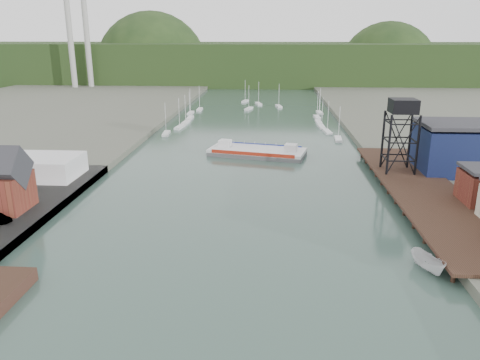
# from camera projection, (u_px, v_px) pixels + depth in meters

# --- Properties ---
(ground) EXTENTS (600.00, 600.00, 0.00)m
(ground) POSITION_uv_depth(u_px,v_px,m) (208.00, 326.00, 52.32)
(ground) COLOR #283F36
(ground) RESTS_ON ground
(east_pier) EXTENTS (14.00, 70.00, 2.45)m
(east_pier) POSITION_uv_depth(u_px,v_px,m) (424.00, 190.00, 92.30)
(east_pier) COLOR black
(east_pier) RESTS_ON ground
(white_shed) EXTENTS (18.00, 12.00, 4.50)m
(white_shed) POSITION_uv_depth(u_px,v_px,m) (37.00, 167.00, 101.61)
(white_shed) COLOR silver
(white_shed) RESTS_ON west_quay
(lift_tower) EXTENTS (6.50, 6.50, 16.00)m
(lift_tower) POSITION_uv_depth(u_px,v_px,m) (403.00, 111.00, 100.74)
(lift_tower) COLOR black
(lift_tower) RESTS_ON east_pier
(blue_shed) EXTENTS (20.50, 14.50, 11.30)m
(blue_shed) POSITION_uv_depth(u_px,v_px,m) (465.00, 148.00, 104.25)
(blue_shed) COLOR #0C0D37
(blue_shed) RESTS_ON east_land
(marina_sailboats) EXTENTS (57.71, 92.65, 0.90)m
(marina_sailboats) POSITION_uv_depth(u_px,v_px,m) (254.00, 117.00, 184.17)
(marina_sailboats) COLOR silver
(marina_sailboats) RESTS_ON ground
(smokestacks) EXTENTS (11.20, 8.20, 60.00)m
(smokestacks) POSITION_uv_depth(u_px,v_px,m) (79.00, 37.00, 271.70)
(smokestacks) COLOR #A1A19C
(smokestacks) RESTS_ON ground
(distant_hills) EXTENTS (500.00, 120.00, 80.00)m
(distant_hills) POSITION_uv_depth(u_px,v_px,m) (257.00, 65.00, 336.68)
(distant_hills) COLOR black
(distant_hills) RESTS_ON ground
(chain_ferry) EXTENTS (27.15, 15.71, 3.67)m
(chain_ferry) POSITION_uv_depth(u_px,v_px,m) (257.00, 152.00, 126.55)
(chain_ferry) COLOR #4F4F52
(chain_ferry) RESTS_ON ground
(motorboat) EXTENTS (4.51, 6.97, 2.52)m
(motorboat) POSITION_uv_depth(u_px,v_px,m) (428.00, 263.00, 64.23)
(motorboat) COLOR silver
(motorboat) RESTS_ON ground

